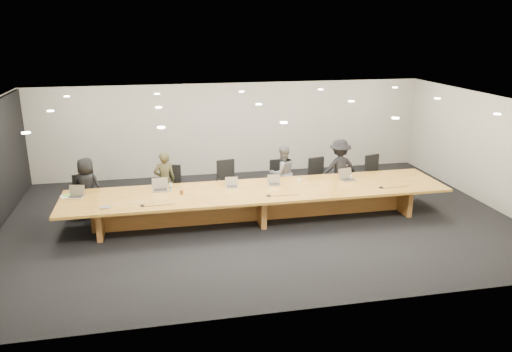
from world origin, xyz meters
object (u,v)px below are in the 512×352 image
(laptop_b, at_px, (160,185))
(av_box, at_px, (105,207))
(chair_mid_left, at_px, (229,182))
(chair_far_right, at_px, (376,175))
(laptop_c, at_px, (232,183))
(paper_cup_near, at_px, (299,181))
(person_c, at_px, (282,173))
(paper_cup_far, at_px, (351,177))
(laptop_a, at_px, (75,192))
(conference_table, at_px, (259,199))
(person_b, at_px, (165,180))
(chair_far_left, at_px, (82,196))
(chair_right, at_px, (320,178))
(mic_right, at_px, (381,187))
(amber_mug, at_px, (182,192))
(laptop_d, at_px, (274,180))
(laptop_e, at_px, (348,175))
(person_d, at_px, (339,169))
(water_bottle, at_px, (171,187))
(mic_left, at_px, (142,205))
(mic_center, at_px, (269,195))
(chair_left, at_px, (171,187))
(chair_mid_right, at_px, (280,180))
(person_a, at_px, (87,187))

(laptop_b, distance_m, av_box, 1.50)
(chair_mid_left, height_order, chair_far_right, chair_mid_left)
(laptop_c, bearing_deg, laptop_b, -179.26)
(laptop_b, xyz_separation_m, paper_cup_near, (3.35, -0.07, -0.10))
(person_c, bearing_deg, laptop_c, 18.94)
(paper_cup_far, bearing_deg, laptop_a, -179.51)
(conference_table, distance_m, person_b, 2.49)
(chair_far_left, relative_size, paper_cup_near, 12.13)
(chair_right, distance_m, mic_right, 1.90)
(chair_right, height_order, amber_mug, chair_right)
(laptop_d, xyz_separation_m, laptop_e, (1.89, -0.00, 0.02))
(person_d, distance_m, laptop_c, 3.14)
(conference_table, distance_m, water_bottle, 2.08)
(chair_far_left, height_order, person_d, person_d)
(laptop_e, height_order, mic_left, laptop_e)
(laptop_d, bearing_deg, laptop_e, 7.34)
(conference_table, bearing_deg, laptop_d, 32.74)
(laptop_a, distance_m, laptop_c, 3.56)
(water_bottle, bearing_deg, person_c, 17.06)
(laptop_b, distance_m, mic_left, 1.04)
(laptop_c, distance_m, mic_center, 1.07)
(chair_mid_left, xyz_separation_m, chair_far_right, (4.06, -0.08, -0.03))
(laptop_c, relative_size, paper_cup_near, 3.65)
(chair_left, relative_size, chair_mid_left, 0.96)
(mic_center, xyz_separation_m, mic_right, (2.76, 0.03, 0.00))
(chair_mid_right, relative_size, mic_right, 8.24)
(chair_far_left, bearing_deg, person_d, -2.61)
(person_a, bearing_deg, chair_mid_right, -157.99)
(person_d, distance_m, laptop_e, 0.87)
(paper_cup_far, bearing_deg, person_c, 150.96)
(chair_mid_right, distance_m, paper_cup_near, 1.06)
(chair_far_left, xyz_separation_m, person_d, (6.58, -0.01, 0.30))
(paper_cup_near, bearing_deg, chair_mid_right, 103.04)
(person_c, height_order, laptop_e, person_c)
(chair_left, xyz_separation_m, person_a, (-2.00, -0.15, 0.18))
(paper_cup_far, bearing_deg, chair_mid_right, 148.51)
(person_a, relative_size, laptop_e, 3.96)
(chair_left, relative_size, laptop_c, 3.62)
(chair_left, height_order, laptop_a, chair_left)
(person_c, distance_m, av_box, 4.67)
(chair_far_left, bearing_deg, person_a, -8.86)
(mic_center, relative_size, mic_right, 0.92)
(chair_left, bearing_deg, laptop_a, -141.98)
(person_a, height_order, mic_center, person_a)
(paper_cup_near, bearing_deg, mic_left, -166.79)
(paper_cup_near, bearing_deg, conference_table, -163.14)
(water_bottle, bearing_deg, mic_center, -20.21)
(laptop_e, bearing_deg, water_bottle, 167.30)
(person_b, height_order, laptop_c, person_b)
(laptop_b, bearing_deg, chair_right, 8.46)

